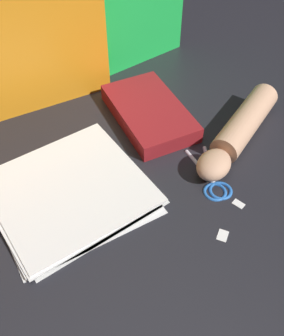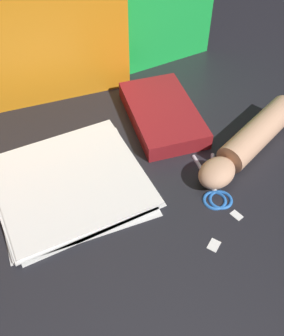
# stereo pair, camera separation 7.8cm
# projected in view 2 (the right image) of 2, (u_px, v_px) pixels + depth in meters

# --- Properties ---
(ground_plane) EXTENTS (6.00, 6.00, 0.00)m
(ground_plane) POSITION_uv_depth(u_px,v_px,m) (142.00, 184.00, 0.83)
(ground_plane) COLOR black
(paper_stack) EXTENTS (0.32, 0.31, 0.02)m
(paper_stack) POSITION_uv_depth(u_px,v_px,m) (70.00, 183.00, 0.83)
(paper_stack) COLOR white
(paper_stack) RESTS_ON ground_plane
(book_closed) EXTENTS (0.20, 0.28, 0.04)m
(book_closed) POSITION_uv_depth(u_px,v_px,m) (162.00, 114.00, 0.96)
(book_closed) COLOR maroon
(book_closed) RESTS_ON ground_plane
(scissors) EXTENTS (0.11, 0.16, 0.01)m
(scissors) POSITION_uv_depth(u_px,v_px,m) (215.00, 189.00, 0.82)
(scissors) COLOR silver
(scissors) RESTS_ON ground_plane
(hand_forearm) EXTENTS (0.34, 0.18, 0.06)m
(hand_forearm) POSITION_uv_depth(u_px,v_px,m) (250.00, 141.00, 0.88)
(hand_forearm) COLOR tan
(hand_forearm) RESTS_ON ground_plane
(paper_scrap_near) EXTENTS (0.03, 0.03, 0.00)m
(paper_scrap_near) POSITION_uv_depth(u_px,v_px,m) (214.00, 245.00, 0.73)
(paper_scrap_near) COLOR white
(paper_scrap_near) RESTS_ON ground_plane
(paper_scrap_mid) EXTENTS (0.02, 0.03, 0.00)m
(paper_scrap_mid) POSITION_uv_depth(u_px,v_px,m) (237.00, 215.00, 0.78)
(paper_scrap_mid) COLOR white
(paper_scrap_mid) RESTS_ON ground_plane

